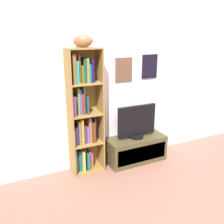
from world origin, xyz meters
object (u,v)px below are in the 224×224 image
(football, at_px, (83,41))
(tv_stand, at_px, (136,149))
(television, at_px, (137,122))
(bookshelf, at_px, (83,116))

(football, distance_m, tv_stand, 1.78)
(television, bearing_deg, football, 175.55)
(bookshelf, xyz_separation_m, football, (0.03, -0.03, 0.97))
(bookshelf, distance_m, football, 0.97)
(bookshelf, relative_size, football, 7.01)
(bookshelf, relative_size, television, 2.81)
(tv_stand, bearing_deg, bookshelf, 173.57)
(football, height_order, television, football)
(bookshelf, bearing_deg, tv_stand, -6.43)
(football, relative_size, tv_stand, 0.27)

